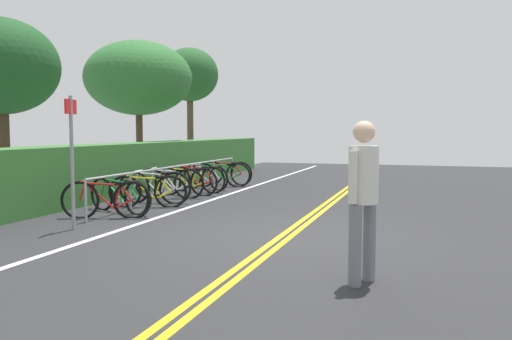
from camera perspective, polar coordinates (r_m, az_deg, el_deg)
name	(u,v)px	position (r m, az deg, el deg)	size (l,w,h in m)	color
ground_plane	(287,237)	(8.32, 3.36, -7.32)	(35.44, 11.69, 0.05)	#2B2B2D
centre_line_yellow_inner	(292,236)	(8.30, 3.90, -7.17)	(31.90, 0.10, 0.00)	gold
centre_line_yellow_outer	(282,235)	(8.34, 2.82, -7.11)	(31.90, 0.10, 0.00)	gold
bike_lane_stripe_white	(133,226)	(9.39, -13.27, -5.92)	(31.90, 0.12, 0.00)	white
bike_rack	(179,173)	(13.05, -8.40, -0.32)	(7.52, 0.05, 0.79)	#9EA0A5
bicycle_0	(106,200)	(10.26, -15.99, -3.11)	(0.65, 1.64, 0.76)	black
bicycle_1	(119,195)	(10.92, -14.70, -2.69)	(0.66, 1.71, 0.73)	black
bicycle_2	(148,191)	(11.49, -11.69, -2.28)	(0.62, 1.64, 0.74)	black
bicycle_3	(155,187)	(12.09, -10.98, -1.86)	(0.46, 1.71, 0.77)	black
bicycle_4	(170,183)	(12.87, -9.39, -1.45)	(0.53, 1.68, 0.78)	black
bicycle_5	(186,181)	(13.43, -7.65, -1.23)	(0.46, 1.71, 0.76)	black
bicycle_6	(196,179)	(14.08, -6.58, -0.97)	(0.46, 1.80, 0.76)	black
bicycle_7	(205,177)	(14.80, -5.54, -0.79)	(0.67, 1.62, 0.71)	black
bicycle_8	(221,175)	(15.37, -3.89, -0.50)	(0.55, 1.74, 0.76)	black
bicycle_9	(227,173)	(16.05, -3.18, -0.30)	(0.46, 1.71, 0.75)	black
pedestrian	(363,190)	(5.73, 11.59, -2.14)	(0.45, 0.32, 1.76)	slate
sign_post_near	(72,149)	(9.18, -19.43, 2.12)	(0.36, 0.09, 2.22)	gray
hedge_backdrop	(147,165)	(15.19, -11.80, 0.49)	(16.47, 1.05, 1.31)	#387533
tree_mid	(0,67)	(14.04, -26.10, 10.01)	(2.75, 2.75, 4.31)	#473323
tree_far_right	(138,78)	(17.90, -12.68, 9.71)	(3.52, 3.52, 4.58)	#473323
tree_extra	(190,76)	(21.66, -7.22, 10.16)	(2.31, 2.31, 4.97)	brown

